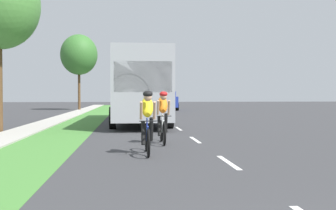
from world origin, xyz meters
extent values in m
plane|color=#38383A|center=(0.00, 20.00, 0.00)|extent=(120.00, 120.00, 0.00)
cube|color=#478438|center=(-4.62, 20.00, 0.00)|extent=(2.09, 70.00, 0.01)
cube|color=#B2ADA3|center=(-6.36, 20.00, 0.00)|extent=(1.39, 70.00, 0.10)
cube|color=white|center=(0.00, 6.77, 0.00)|extent=(0.12, 1.80, 0.01)
cube|color=white|center=(0.00, 11.08, 0.00)|extent=(0.12, 1.80, 0.01)
cube|color=white|center=(0.00, 15.38, 0.00)|extent=(0.12, 1.80, 0.01)
cube|color=white|center=(0.00, 19.69, 0.00)|extent=(0.12, 1.80, 0.01)
cube|color=white|center=(0.00, 24.00, 0.00)|extent=(0.12, 1.80, 0.01)
cube|color=white|center=(0.00, 28.31, 0.00)|extent=(0.12, 1.80, 0.01)
cube|color=white|center=(0.00, 32.62, 0.00)|extent=(0.12, 1.80, 0.01)
cube|color=white|center=(0.00, 36.92, 0.00)|extent=(0.12, 1.80, 0.01)
cube|color=white|center=(0.00, 41.23, 0.00)|extent=(0.12, 1.80, 0.01)
cube|color=white|center=(0.00, 45.54, 0.00)|extent=(0.12, 1.80, 0.01)
cube|color=white|center=(0.00, 49.85, 0.00)|extent=(0.12, 1.80, 0.01)
torus|color=black|center=(-1.71, 8.65, 0.34)|extent=(0.06, 0.68, 0.68)
torus|color=black|center=(-1.71, 7.61, 0.34)|extent=(0.06, 0.68, 0.68)
cylinder|color=#23389E|center=(-1.71, 8.03, 0.52)|extent=(0.04, 0.59, 0.43)
cylinder|color=#23389E|center=(-1.71, 8.31, 0.62)|extent=(0.04, 0.04, 0.55)
cylinder|color=#23389E|center=(-1.71, 8.08, 0.85)|extent=(0.03, 0.55, 0.03)
cylinder|color=black|center=(-1.71, 7.63, 0.86)|extent=(0.42, 0.02, 0.02)
ellipsoid|color=yellow|center=(-1.71, 8.15, 1.18)|extent=(0.30, 0.54, 0.63)
sphere|color=tan|center=(-1.71, 7.87, 1.42)|extent=(0.20, 0.20, 0.20)
ellipsoid|color=black|center=(-1.71, 7.87, 1.50)|extent=(0.24, 0.28, 0.16)
cylinder|color=tan|center=(-1.87, 7.87, 1.10)|extent=(0.07, 0.26, 0.45)
cylinder|color=tan|center=(-1.55, 7.87, 1.10)|extent=(0.07, 0.26, 0.45)
cylinder|color=black|center=(-1.81, 8.23, 0.52)|extent=(0.10, 0.30, 0.60)
cylinder|color=black|center=(-1.61, 8.18, 0.62)|extent=(0.10, 0.25, 0.61)
torus|color=black|center=(-1.14, 10.77, 0.34)|extent=(0.06, 0.68, 0.68)
torus|color=black|center=(-1.14, 9.73, 0.34)|extent=(0.06, 0.68, 0.68)
cylinder|color=silver|center=(-1.14, 10.15, 0.52)|extent=(0.04, 0.59, 0.43)
cylinder|color=silver|center=(-1.14, 10.43, 0.62)|extent=(0.04, 0.04, 0.55)
cylinder|color=silver|center=(-1.14, 10.20, 0.85)|extent=(0.03, 0.55, 0.03)
cylinder|color=black|center=(-1.14, 9.75, 0.86)|extent=(0.42, 0.02, 0.02)
ellipsoid|color=orange|center=(-1.14, 10.27, 1.18)|extent=(0.30, 0.54, 0.63)
sphere|color=tan|center=(-1.14, 9.99, 1.42)|extent=(0.20, 0.20, 0.20)
ellipsoid|color=red|center=(-1.14, 9.99, 1.50)|extent=(0.24, 0.28, 0.16)
cylinder|color=tan|center=(-1.30, 9.99, 1.10)|extent=(0.07, 0.26, 0.45)
cylinder|color=tan|center=(-0.98, 9.99, 1.10)|extent=(0.07, 0.26, 0.45)
cylinder|color=black|center=(-1.24, 10.35, 0.52)|extent=(0.10, 0.30, 0.60)
cylinder|color=black|center=(-1.04, 10.30, 0.62)|extent=(0.10, 0.25, 0.61)
cube|color=#A5A8AD|center=(-1.61, 19.36, 1.93)|extent=(2.50, 11.60, 3.10)
cube|color=#1E2833|center=(-1.61, 19.36, 2.33)|extent=(2.52, 10.67, 0.64)
cube|color=#1E2833|center=(-1.61, 13.59, 2.18)|extent=(2.25, 0.06, 1.20)
cylinder|color=black|center=(-2.86, 15.59, 0.48)|extent=(0.28, 0.96, 0.96)
cylinder|color=black|center=(-0.36, 15.59, 0.48)|extent=(0.28, 0.96, 0.96)
cylinder|color=black|center=(-2.86, 22.55, 0.48)|extent=(0.28, 0.96, 0.96)
cylinder|color=black|center=(-0.36, 22.55, 0.48)|extent=(0.28, 0.96, 0.96)
cube|color=#23389E|center=(1.39, 36.14, 0.81)|extent=(1.90, 4.70, 1.00)
cube|color=#23389E|center=(1.39, 36.34, 1.53)|extent=(1.71, 2.91, 0.52)
cube|color=#1E2833|center=(1.39, 35.09, 1.41)|extent=(1.56, 0.08, 0.44)
cylinder|color=black|center=(0.44, 34.73, 0.36)|extent=(0.25, 0.72, 0.72)
cylinder|color=black|center=(2.34, 34.73, 0.36)|extent=(0.25, 0.72, 0.72)
cylinder|color=black|center=(0.44, 37.55, 0.36)|extent=(0.25, 0.72, 0.72)
cylinder|color=black|center=(2.34, 37.55, 0.36)|extent=(0.25, 0.72, 0.72)
cube|color=red|center=(-1.53, 45.82, 0.72)|extent=(1.96, 5.10, 0.76)
cube|color=red|center=(-1.53, 45.06, 1.32)|extent=(1.80, 1.78, 0.64)
cube|color=#1E2833|center=(-1.53, 44.35, 1.30)|extent=(1.67, 0.08, 0.52)
cube|color=red|center=(-2.43, 46.84, 1.02)|extent=(0.08, 2.81, 0.40)
cube|color=red|center=(-0.63, 46.84, 1.02)|extent=(0.08, 2.81, 0.40)
cube|color=red|center=(-1.53, 48.33, 1.02)|extent=(1.80, 0.08, 0.40)
cylinder|color=black|center=(-2.51, 44.29, 0.38)|extent=(0.26, 0.76, 0.76)
cylinder|color=black|center=(-0.55, 44.29, 0.38)|extent=(0.26, 0.76, 0.76)
cylinder|color=black|center=(-2.51, 47.35, 0.38)|extent=(0.26, 0.76, 0.76)
cylinder|color=black|center=(-0.55, 47.35, 0.38)|extent=(0.26, 0.76, 0.76)
cube|color=#194C2D|center=(-1.64, 57.33, 0.64)|extent=(1.76, 4.30, 0.76)
cube|color=#194C2D|center=(-1.64, 57.48, 1.26)|extent=(1.55, 2.24, 0.52)
cube|color=#1E2833|center=(-1.64, 56.52, 1.24)|extent=(1.44, 0.08, 0.44)
cylinder|color=black|center=(-2.52, 56.00, 0.32)|extent=(0.22, 0.64, 0.64)
cylinder|color=black|center=(-0.76, 56.00, 0.32)|extent=(0.22, 0.64, 0.64)
cylinder|color=black|center=(-2.52, 58.67, 0.32)|extent=(0.22, 0.64, 0.64)
cylinder|color=black|center=(-0.76, 58.67, 0.32)|extent=(0.22, 0.64, 0.64)
cylinder|color=brown|center=(-6.90, 36.96, 1.96)|extent=(0.24, 0.24, 3.93)
ellipsoid|color=#38722D|center=(-6.90, 36.96, 5.33)|extent=(3.52, 3.52, 3.88)
camera|label=1|loc=(-2.17, -1.63, 1.48)|focal=42.14mm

